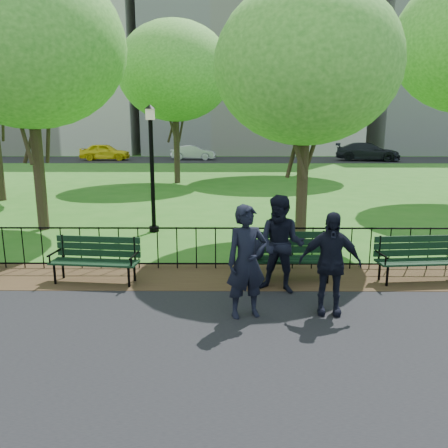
{
  "coord_description": "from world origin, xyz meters",
  "views": [
    {
      "loc": [
        -0.77,
        -6.71,
        2.87
      ],
      "look_at": [
        -0.82,
        1.5,
        1.08
      ],
      "focal_mm": 35.0,
      "sensor_mm": 36.0,
      "label": 1
    }
  ],
  "objects_px": {
    "taxi": "(105,152)",
    "sedan_silver": "(193,153)",
    "tree_far_c": "(175,72)",
    "person_left": "(247,262)",
    "park_bench_main": "(274,251)",
    "person_right": "(330,263)",
    "sedan_dark": "(368,152)",
    "tree_near_e": "(307,66)",
    "park_bench_right_a": "(419,254)",
    "lamppost": "(152,164)",
    "tree_near_w": "(28,45)",
    "tree_far_e": "(304,45)",
    "park_bench_left_a": "(96,255)",
    "person_mid": "(281,245)"
  },
  "relations": [
    {
      "from": "taxi",
      "to": "sedan_silver",
      "type": "distance_m",
      "value": 8.15
    },
    {
      "from": "tree_far_c",
      "to": "person_left",
      "type": "bearing_deg",
      "value": -80.16
    },
    {
      "from": "person_left",
      "to": "sedan_silver",
      "type": "relative_size",
      "value": 0.43
    },
    {
      "from": "park_bench_main",
      "to": "person_right",
      "type": "xyz_separation_m",
      "value": [
        0.7,
        -1.5,
        0.22
      ]
    },
    {
      "from": "person_left",
      "to": "sedan_dark",
      "type": "height_order",
      "value": "person_left"
    },
    {
      "from": "taxi",
      "to": "tree_near_e",
      "type": "bearing_deg",
      "value": -157.19
    },
    {
      "from": "park_bench_right_a",
      "to": "person_right",
      "type": "bearing_deg",
      "value": -148.88
    },
    {
      "from": "park_bench_right_a",
      "to": "lamppost",
      "type": "distance_m",
      "value": 7.18
    },
    {
      "from": "person_right",
      "to": "sedan_dark",
      "type": "height_order",
      "value": "same"
    },
    {
      "from": "tree_near_w",
      "to": "person_left",
      "type": "xyz_separation_m",
      "value": [
        5.65,
        -6.03,
        -4.18
      ]
    },
    {
      "from": "lamppost",
      "to": "tree_far_c",
      "type": "relative_size",
      "value": 0.42
    },
    {
      "from": "tree_near_w",
      "to": "sedan_silver",
      "type": "bearing_deg",
      "value": 85.58
    },
    {
      "from": "lamppost",
      "to": "sedan_dark",
      "type": "height_order",
      "value": "lamppost"
    },
    {
      "from": "park_bench_right_a",
      "to": "tree_far_e",
      "type": "xyz_separation_m",
      "value": [
        0.92,
        19.52,
        7.18
      ]
    },
    {
      "from": "tree_near_w",
      "to": "person_left",
      "type": "height_order",
      "value": "tree_near_w"
    },
    {
      "from": "park_bench_left_a",
      "to": "tree_near_w",
      "type": "xyz_separation_m",
      "value": [
        -2.86,
        4.45,
        4.53
      ]
    },
    {
      "from": "person_mid",
      "to": "person_right",
      "type": "relative_size",
      "value": 1.07
    },
    {
      "from": "person_mid",
      "to": "sedan_dark",
      "type": "height_order",
      "value": "person_mid"
    },
    {
      "from": "lamppost",
      "to": "tree_near_w",
      "type": "height_order",
      "value": "tree_near_w"
    },
    {
      "from": "park_bench_left_a",
      "to": "tree_far_c",
      "type": "bearing_deg",
      "value": 96.89
    },
    {
      "from": "taxi",
      "to": "sedan_dark",
      "type": "bearing_deg",
      "value": -92.59
    },
    {
      "from": "lamppost",
      "to": "tree_far_e",
      "type": "relative_size",
      "value": 0.32
    },
    {
      "from": "park_bench_left_a",
      "to": "lamppost",
      "type": "xyz_separation_m",
      "value": [
        0.41,
        4.17,
        1.38
      ]
    },
    {
      "from": "sedan_dark",
      "to": "taxi",
      "type": "bearing_deg",
      "value": 104.88
    },
    {
      "from": "park_bench_main",
      "to": "lamppost",
      "type": "bearing_deg",
      "value": 124.6
    },
    {
      "from": "park_bench_right_a",
      "to": "person_mid",
      "type": "relative_size",
      "value": 0.97
    },
    {
      "from": "tree_far_c",
      "to": "person_right",
      "type": "distance_m",
      "value": 18.27
    },
    {
      "from": "lamppost",
      "to": "person_left",
      "type": "distance_m",
      "value": 6.3
    },
    {
      "from": "person_mid",
      "to": "taxi",
      "type": "height_order",
      "value": "person_mid"
    },
    {
      "from": "person_mid",
      "to": "sedan_dark",
      "type": "xyz_separation_m",
      "value": [
        11.8,
        32.68,
        -0.05
      ]
    },
    {
      "from": "park_bench_left_a",
      "to": "person_left",
      "type": "height_order",
      "value": "person_left"
    },
    {
      "from": "taxi",
      "to": "park_bench_main",
      "type": "bearing_deg",
      "value": -160.8
    },
    {
      "from": "park_bench_main",
      "to": "tree_far_e",
      "type": "xyz_separation_m",
      "value": [
        3.67,
        19.53,
        7.11
      ]
    },
    {
      "from": "park_bench_left_a",
      "to": "sedan_dark",
      "type": "bearing_deg",
      "value": 70.81
    },
    {
      "from": "tree_far_e",
      "to": "person_mid",
      "type": "bearing_deg",
      "value": -100.22
    },
    {
      "from": "lamppost",
      "to": "tree_near_w",
      "type": "bearing_deg",
      "value": 175.0
    },
    {
      "from": "tree_near_w",
      "to": "person_mid",
      "type": "height_order",
      "value": "tree_near_w"
    },
    {
      "from": "park_bench_left_a",
      "to": "tree_far_e",
      "type": "xyz_separation_m",
      "value": [
        7.06,
        19.59,
        7.18
      ]
    },
    {
      "from": "tree_far_e",
      "to": "person_mid",
      "type": "relative_size",
      "value": 6.38
    },
    {
      "from": "tree_far_e",
      "to": "person_left",
      "type": "height_order",
      "value": "tree_far_e"
    },
    {
      "from": "tree_near_w",
      "to": "person_left",
      "type": "relative_size",
      "value": 4.15
    },
    {
      "from": "park_bench_right_a",
      "to": "person_left",
      "type": "height_order",
      "value": "person_left"
    },
    {
      "from": "tree_near_w",
      "to": "taxi",
      "type": "bearing_deg",
      "value": 101.81
    },
    {
      "from": "park_bench_main",
      "to": "sedan_dark",
      "type": "xyz_separation_m",
      "value": [
        11.85,
        32.08,
        0.22
      ]
    },
    {
      "from": "park_bench_main",
      "to": "tree_near_w",
      "type": "distance_m",
      "value": 8.85
    },
    {
      "from": "lamppost",
      "to": "person_mid",
      "type": "height_order",
      "value": "lamppost"
    },
    {
      "from": "park_bench_main",
      "to": "taxi",
      "type": "xyz_separation_m",
      "value": [
        -12.16,
        32.65,
        0.17
      ]
    },
    {
      "from": "park_bench_left_a",
      "to": "tree_far_e",
      "type": "distance_m",
      "value": 22.03
    },
    {
      "from": "park_bench_main",
      "to": "person_mid",
      "type": "relative_size",
      "value": 1.02
    },
    {
      "from": "park_bench_right_a",
      "to": "sedan_dark",
      "type": "distance_m",
      "value": 33.34
    }
  ]
}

